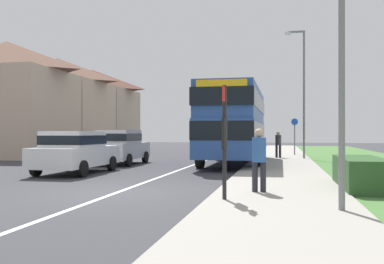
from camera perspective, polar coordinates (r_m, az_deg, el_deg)
name	(u,v)px	position (r m, az deg, el deg)	size (l,w,h in m)	color
ground_plane	(116,193)	(11.43, -10.04, -7.98)	(120.00, 120.00, 0.00)	#38383D
lane_marking_centre	(185,168)	(19.05, -1.00, -4.82)	(0.14, 60.00, 0.01)	silver
pavement_near_side	(281,173)	(16.58, 11.77, -5.33)	(3.20, 68.00, 0.12)	#9E998E
roadside_hedge	(361,174)	(12.36, 21.58, -5.28)	(1.10, 3.32, 0.90)	#2D5128
double_decker_bus	(235,121)	(21.41, 5.71, 1.42)	(2.80, 9.79, 3.70)	#284C93
parked_car_white	(75,150)	(17.06, -15.25, -2.35)	(2.01, 4.27, 1.63)	silver
parked_car_silver	(120,146)	(21.50, -9.54, -1.81)	(1.94, 4.05, 1.70)	#B7B7BC
pedestrian_at_stop	(259,157)	(10.61, 8.91, -3.30)	(0.34, 0.34, 1.67)	#23232D
pedestrian_walking_away	(278,143)	(25.56, 11.41, -1.44)	(0.34, 0.34, 1.67)	#23232D
bus_stop_sign	(224,134)	(9.35, 4.35, -0.26)	(0.09, 0.52, 2.60)	black
cycle_route_sign	(295,135)	(29.05, 13.49, -0.39)	(0.44, 0.08, 2.52)	slate
street_lamp_mid	(302,86)	(25.27, 14.44, 5.96)	(1.14, 0.20, 7.39)	slate
house_terrace_far_side	(57,105)	(35.72, -17.51, 3.40)	(7.43, 19.03, 7.52)	#C1A88E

